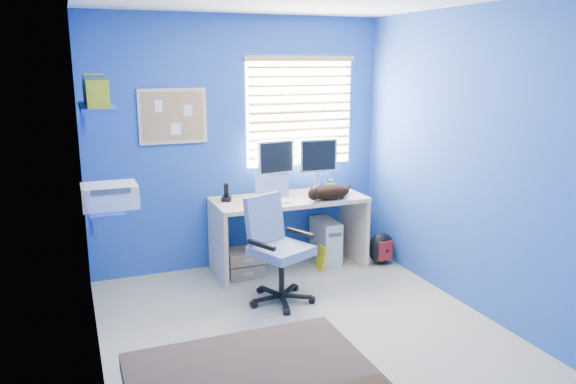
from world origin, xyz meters
name	(u,v)px	position (x,y,z in m)	size (l,w,h in m)	color
floor	(301,328)	(0.00, 0.00, 0.00)	(3.00, 3.20, 0.00)	#BFB18F
wall_back	(239,144)	(0.00, 1.60, 1.25)	(3.00, 0.01, 2.50)	#27509E
wall_front	(431,233)	(0.00, -1.60, 1.25)	(3.00, 0.01, 2.50)	#27509E
wall_left	(87,189)	(-1.50, 0.00, 1.25)	(0.01, 3.20, 2.50)	#27509E
wall_right	(466,160)	(1.50, 0.00, 1.25)	(0.01, 3.20, 2.50)	#27509E
desk	(289,233)	(0.40, 1.26, 0.37)	(1.50, 0.65, 0.74)	tan
laptop	(274,190)	(0.21, 1.17, 0.85)	(0.33, 0.26, 0.22)	silver
monitor_left	(276,167)	(0.35, 1.50, 1.01)	(0.40, 0.12, 0.54)	silver
monitor_right	(318,165)	(0.80, 1.45, 1.01)	(0.40, 0.12, 0.54)	silver
phone	(226,192)	(-0.21, 1.36, 0.82)	(0.09, 0.11, 0.17)	black
mug	(329,184)	(0.94, 1.47, 0.79)	(0.10, 0.09, 0.10)	#2A764E
cd_spindle	(331,188)	(0.91, 1.36, 0.78)	(0.13, 0.13, 0.07)	silver
cat	(330,192)	(0.74, 1.05, 0.81)	(0.41, 0.22, 0.15)	black
tower_pc	(326,241)	(0.83, 1.30, 0.23)	(0.19, 0.44, 0.45)	beige
drawer_boxes	(244,262)	(-0.08, 1.23, 0.14)	(0.35, 0.28, 0.27)	tan
yellow_book	(321,258)	(0.69, 1.10, 0.12)	(0.03, 0.17, 0.24)	yellow
backpack	(381,248)	(1.34, 1.03, 0.17)	(0.28, 0.21, 0.33)	black
office_chair	(278,263)	(0.02, 0.57, 0.35)	(0.71, 0.71, 0.93)	black
window_blinds	(300,112)	(0.65, 1.57, 1.55)	(1.15, 0.05, 1.10)	white
corkboard	(173,116)	(-0.65, 1.58, 1.55)	(0.64, 0.02, 0.52)	tan
wall_shelves	(101,144)	(-1.35, 0.75, 1.43)	(0.42, 0.90, 1.05)	#2343AC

